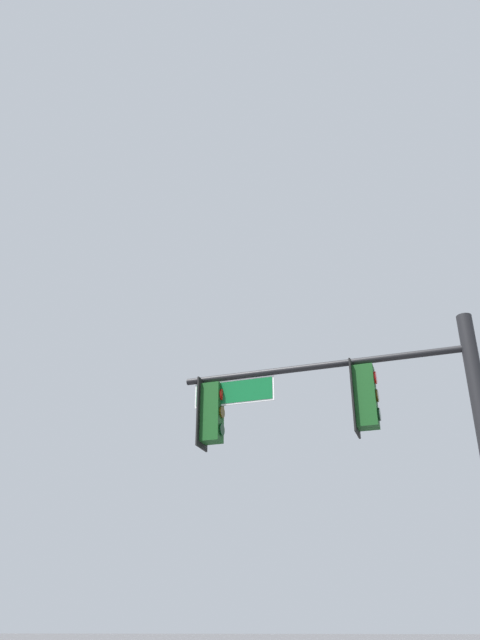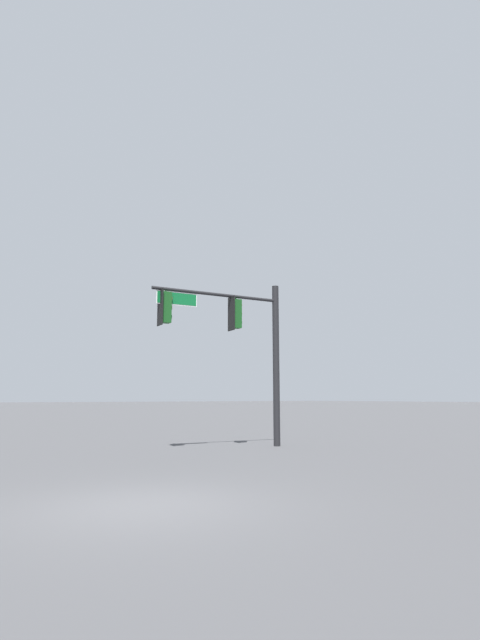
# 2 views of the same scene
# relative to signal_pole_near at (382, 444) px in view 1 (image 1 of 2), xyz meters

# --- Properties ---
(signal_pole_near) EXTENTS (5.23, 1.03, 6.25)m
(signal_pole_near) POSITION_rel_signal_pole_near_xyz_m (0.00, 0.00, 0.00)
(signal_pole_near) COLOR black
(signal_pole_near) RESTS_ON ground_plane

